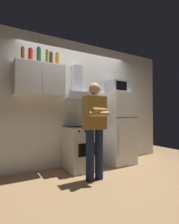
{
  "coord_description": "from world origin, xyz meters",
  "views": [
    {
      "loc": [
        -1.62,
        -2.86,
        1.08
      ],
      "look_at": [
        0.0,
        0.0,
        1.15
      ],
      "focal_mm": 27.69,
      "sensor_mm": 36.0,
      "label": 1
    }
  ],
  "objects_px": {
    "bottle_beer_brown": "(23,54)",
    "bottle_liquor_amber": "(57,60)",
    "cooking_pot": "(90,124)",
    "stove_oven": "(81,148)",
    "range_hood": "(79,91)",
    "bottle_rum_dark": "(51,59)",
    "person_standing": "(95,126)",
    "refrigerator": "(118,128)",
    "bottle_wine_green": "(39,56)",
    "upper_cabinet": "(40,80)",
    "microwave": "(118,87)",
    "bottle_olive_oil": "(47,57)",
    "bottle_soda_red": "(30,55)"
  },
  "relations": [
    {
      "from": "bottle_rum_dark",
      "to": "cooking_pot",
      "type": "bearing_deg",
      "value": -20.23
    },
    {
      "from": "person_standing",
      "to": "bottle_wine_green",
      "type": "distance_m",
      "value": 1.69
    },
    {
      "from": "bottle_soda_red",
      "to": "bottle_wine_green",
      "type": "distance_m",
      "value": 0.17
    },
    {
      "from": "range_hood",
      "to": "bottle_liquor_amber",
      "type": "relative_size",
      "value": 2.7
    },
    {
      "from": "upper_cabinet",
      "to": "bottle_rum_dark",
      "type": "height_order",
      "value": "bottle_rum_dark"
    },
    {
      "from": "bottle_wine_green",
      "to": "bottle_liquor_amber",
      "type": "relative_size",
      "value": 1.16
    },
    {
      "from": "stove_oven",
      "to": "refrigerator",
      "type": "relative_size",
      "value": 0.55
    },
    {
      "from": "microwave",
      "to": "bottle_rum_dark",
      "type": "height_order",
      "value": "bottle_rum_dark"
    },
    {
      "from": "range_hood",
      "to": "microwave",
      "type": "distance_m",
      "value": 0.97
    },
    {
      "from": "stove_oven",
      "to": "person_standing",
      "type": "height_order",
      "value": "person_standing"
    },
    {
      "from": "refrigerator",
      "to": "upper_cabinet",
      "type": "bearing_deg",
      "value": 175.93
    },
    {
      "from": "refrigerator",
      "to": "bottle_rum_dark",
      "type": "xyz_separation_m",
      "value": [
        -1.53,
        0.14,
        1.38
      ]
    },
    {
      "from": "upper_cabinet",
      "to": "bottle_beer_brown",
      "type": "distance_m",
      "value": 0.52
    },
    {
      "from": "cooking_pot",
      "to": "bottle_olive_oil",
      "type": "relative_size",
      "value": 1.15
    },
    {
      "from": "bottle_liquor_amber",
      "to": "bottle_wine_green",
      "type": "bearing_deg",
      "value": -179.23
    },
    {
      "from": "cooking_pot",
      "to": "stove_oven",
      "type": "bearing_deg",
      "value": 137.51
    },
    {
      "from": "upper_cabinet",
      "to": "range_hood",
      "type": "relative_size",
      "value": 1.2
    },
    {
      "from": "person_standing",
      "to": "bottle_liquor_amber",
      "type": "bearing_deg",
      "value": 117.93
    },
    {
      "from": "range_hood",
      "to": "cooking_pot",
      "type": "distance_m",
      "value": 0.73
    },
    {
      "from": "bottle_wine_green",
      "to": "cooking_pot",
      "type": "bearing_deg",
      "value": -15.94
    },
    {
      "from": "stove_oven",
      "to": "person_standing",
      "type": "relative_size",
      "value": 0.53
    },
    {
      "from": "bottle_rum_dark",
      "to": "bottle_liquor_amber",
      "type": "relative_size",
      "value": 0.97
    },
    {
      "from": "cooking_pot",
      "to": "person_standing",
      "type": "bearing_deg",
      "value": -110.3
    },
    {
      "from": "bottle_liquor_amber",
      "to": "person_standing",
      "type": "bearing_deg",
      "value": -62.07
    },
    {
      "from": "cooking_pot",
      "to": "range_hood",
      "type": "bearing_deg",
      "value": 117.88
    },
    {
      "from": "refrigerator",
      "to": "bottle_wine_green",
      "type": "relative_size",
      "value": 4.99
    },
    {
      "from": "refrigerator",
      "to": "bottle_rum_dark",
      "type": "height_order",
      "value": "bottle_rum_dark"
    },
    {
      "from": "bottle_soda_red",
      "to": "bottle_wine_green",
      "type": "relative_size",
      "value": 0.78
    },
    {
      "from": "upper_cabinet",
      "to": "person_standing",
      "type": "bearing_deg",
      "value": -44.26
    },
    {
      "from": "microwave",
      "to": "bottle_olive_oil",
      "type": "xyz_separation_m",
      "value": [
        -1.63,
        0.08,
        0.44
      ]
    },
    {
      "from": "bottle_beer_brown",
      "to": "bottle_liquor_amber",
      "type": "relative_size",
      "value": 0.93
    },
    {
      "from": "stove_oven",
      "to": "bottle_beer_brown",
      "type": "distance_m",
      "value": 2.06
    },
    {
      "from": "bottle_wine_green",
      "to": "bottle_rum_dark",
      "type": "bearing_deg",
      "value": -1.77
    },
    {
      "from": "person_standing",
      "to": "bottle_rum_dark",
      "type": "bearing_deg",
      "value": 125.45
    },
    {
      "from": "person_standing",
      "to": "bottle_rum_dark",
      "type": "distance_m",
      "value": 1.57
    },
    {
      "from": "refrigerator",
      "to": "bottle_liquor_amber",
      "type": "height_order",
      "value": "bottle_liquor_amber"
    },
    {
      "from": "person_standing",
      "to": "bottle_wine_green",
      "type": "bearing_deg",
      "value": 135.37
    },
    {
      "from": "upper_cabinet",
      "to": "bottle_wine_green",
      "type": "bearing_deg",
      "value": 122.7
    },
    {
      "from": "bottle_soda_red",
      "to": "bottle_wine_green",
      "type": "bearing_deg",
      "value": 17.91
    },
    {
      "from": "cooking_pot",
      "to": "bottle_rum_dark",
      "type": "bearing_deg",
      "value": 159.77
    },
    {
      "from": "range_hood",
      "to": "microwave",
      "type": "xyz_separation_m",
      "value": [
        0.95,
        -0.11,
        0.14
      ]
    },
    {
      "from": "bottle_liquor_amber",
      "to": "bottle_olive_oil",
      "type": "distance_m",
      "value": 0.23
    },
    {
      "from": "microwave",
      "to": "bottle_soda_red",
      "type": "distance_m",
      "value": 1.97
    },
    {
      "from": "upper_cabinet",
      "to": "cooking_pot",
      "type": "distance_m",
      "value": 1.27
    },
    {
      "from": "stove_oven",
      "to": "bottle_olive_oil",
      "type": "xyz_separation_m",
      "value": [
        -0.68,
        0.1,
        1.75
      ]
    },
    {
      "from": "bottle_liquor_amber",
      "to": "bottle_beer_brown",
      "type": "bearing_deg",
      "value": -177.03
    },
    {
      "from": "bottle_rum_dark",
      "to": "upper_cabinet",
      "type": "bearing_deg",
      "value": -175.07
    },
    {
      "from": "stove_oven",
      "to": "cooking_pot",
      "type": "distance_m",
      "value": 0.52
    },
    {
      "from": "stove_oven",
      "to": "bottle_beer_brown",
      "type": "height_order",
      "value": "bottle_beer_brown"
    },
    {
      "from": "person_standing",
      "to": "bottle_soda_red",
      "type": "height_order",
      "value": "bottle_soda_red"
    }
  ]
}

